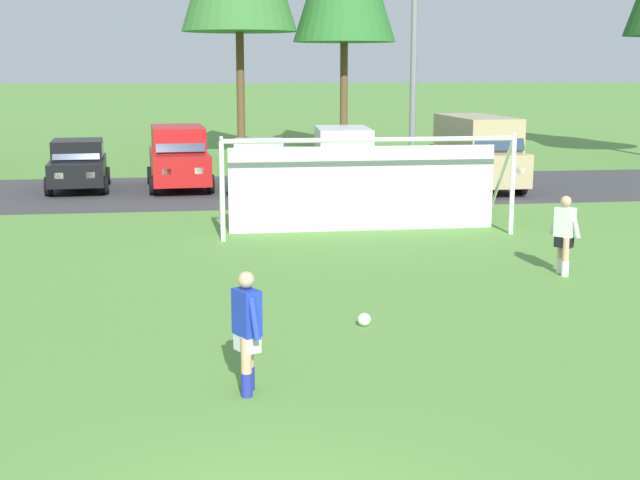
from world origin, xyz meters
The scene contains 12 objects.
ground_plane centered at (0.00, 15.00, 0.00)m, with size 400.00×400.00×0.00m, color #598C3D.
parking_lot_strip centered at (0.00, 23.37, 0.00)m, with size 52.00×8.40×0.01m, color #3D3D3F.
soccer_ball centered at (2.15, 6.72, 0.11)m, with size 0.22×0.22×0.22m.
soccer_goal centered at (3.73, 15.14, 1.29)m, with size 7.44×1.96×2.57m.
player_midfield_center centered at (0.06, 3.89, 0.82)m, with size 0.39×0.72×1.64m.
player_defender_far centered at (6.87, 9.81, 0.82)m, with size 0.49×0.66×1.64m.
parked_car_slot_far_left centered at (-4.56, 24.36, 0.88)m, with size 2.26×4.31×1.72m.
parked_car_slot_left centered at (-1.13, 24.26, 1.11)m, with size 2.38×4.72×2.16m.
parked_car_slot_center_left centered at (1.61, 23.43, 0.88)m, with size 2.27×4.32×1.72m.
parked_car_slot_center centered at (4.42, 22.70, 1.11)m, with size 2.36×4.71×2.16m.
parked_car_slot_center_right centered at (9.10, 22.61, 1.34)m, with size 2.38×4.89×2.52m.
street_lamp centered at (5.95, 18.44, 3.42)m, with size 2.00×0.32×6.57m.
Camera 1 is at (-0.54, -7.34, 4.23)m, focal length 50.49 mm.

